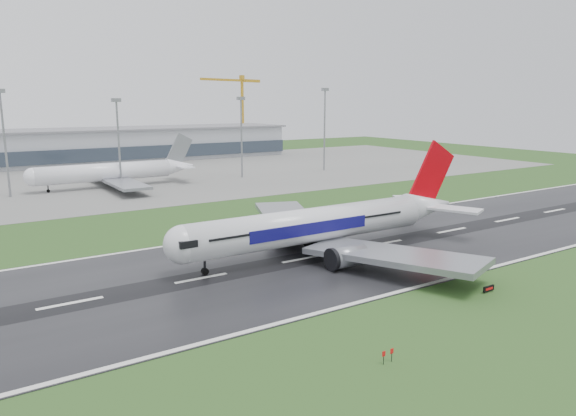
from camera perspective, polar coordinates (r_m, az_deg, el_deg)
ground at (r=87.11m, az=-9.37°, el=-7.57°), size 520.00×520.00×0.00m
runway at (r=87.10m, az=-9.37°, el=-7.53°), size 400.00×45.00×0.10m
apron at (r=205.43m, az=-23.43°, el=2.62°), size 400.00×130.00×0.08m
terminal at (r=263.73m, az=-25.76°, el=5.81°), size 240.00×36.00×15.00m
main_airliner at (r=98.98m, az=4.66°, el=0.66°), size 65.25×62.17×19.19m
parked_airliner at (r=185.32m, az=-18.58°, el=4.72°), size 57.20×53.31×16.65m
tower_crane at (r=312.14m, az=-4.95°, el=10.18°), size 42.93×12.95×43.20m
runway_sign at (r=85.47m, az=20.89°, el=-8.19°), size 2.26×0.99×1.04m
floodmast_2 at (r=176.97m, az=-28.29°, el=5.92°), size 0.64×0.64×30.66m
floodmast_3 at (r=182.66m, az=-17.83°, el=6.46°), size 0.64×0.64×28.10m
floodmast_4 at (r=199.19m, az=-5.05°, el=7.42°), size 0.64×0.64×28.78m
floodmast_5 at (r=219.63m, az=3.98°, el=8.29°), size 0.64×0.64×32.50m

